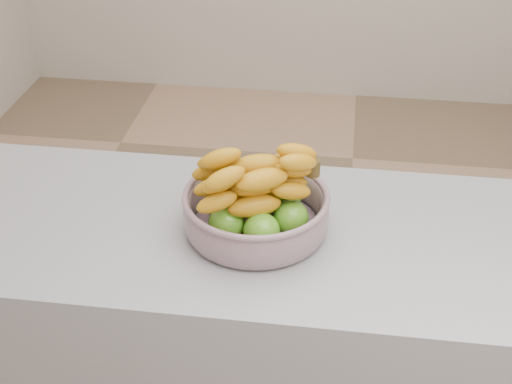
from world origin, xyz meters
The scene contains 3 objects.
ground centered at (0.00, 0.00, 0.00)m, with size 4.00×4.00×0.00m, color tan.
counter centered at (0.00, -0.68, 0.45)m, with size 2.00×0.60×0.90m, color gray.
fruit_bowl centered at (-0.24, -0.68, 0.96)m, with size 0.33×0.33×0.19m.
Camera 1 is at (-0.06, -1.97, 1.85)m, focal length 50.00 mm.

